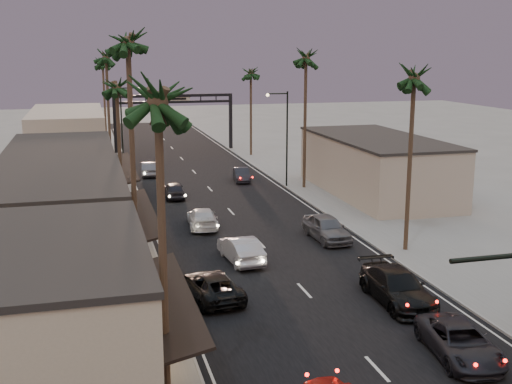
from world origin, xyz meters
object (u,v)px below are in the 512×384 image
streetlight_left (124,121)px  palm_la (157,88)px  palm_rb (306,53)px  oncoming_silver (241,249)px  streetlight_right (284,131)px  palm_ra (415,71)px  palm_lc (116,81)px  palm_ld (106,53)px  curbside_near (460,342)px  palm_far (102,60)px  oncoming_pickup (212,286)px  curbside_black (397,287)px  arch (174,108)px  palm_lb (127,35)px  palm_rc (251,69)px

streetlight_left → palm_la: bearing=-92.0°
palm_rb → oncoming_silver: bearing=-119.1°
streetlight_right → palm_ra: bearing=-85.4°
palm_lc → palm_ld: 19.10m
oncoming_silver → curbside_near: oncoming_silver is taller
palm_far → curbside_near: palm_far is taller
palm_ra → oncoming_silver: palm_ra is taller
palm_lc → palm_ld: bearing=90.0°
streetlight_right → palm_rb: bearing=-30.8°
palm_la → palm_ra: 22.82m
palm_lc → curbside_near: palm_lc is taller
streetlight_right → palm_lc: (-15.52, -9.00, 5.14)m
oncoming_pickup → curbside_black: (9.02, -2.94, 0.15)m
palm_la → arch: bearing=82.0°
arch → palm_lb: 49.39m
palm_lc → palm_rc: same height
curbside_near → curbside_black: 6.16m
oncoming_pickup → oncoming_silver: size_ratio=1.05×
arch → palm_lc: (-8.60, -34.00, 4.94)m
arch → curbside_near: 60.24m
streetlight_right → oncoming_silver: bearing=-114.0°
palm_rb → oncoming_silver: palm_rb is taller
arch → palm_ld: size_ratio=1.07×
arch → palm_far: (-8.30, 8.00, 5.91)m
palm_far → oncoming_silver: palm_far is taller
oncoming_silver → curbside_black: bearing=121.1°
arch → palm_ra: 47.17m
palm_ld → palm_rb: 20.42m
arch → palm_far: 12.96m
streetlight_right → palm_lc: bearing=-149.9°
palm_far → palm_ld: bearing=-90.7°
oncoming_silver → curbside_near: bearing=107.0°
palm_lb → palm_ra: bearing=6.6°
streetlight_left → curbside_near: bearing=-77.4°
streetlight_left → oncoming_pickup: streetlight_left is taller
palm_ra → palm_lc: bearing=145.1°
streetlight_left → curbside_black: 43.42m
palm_rb → palm_far: palm_rb is taller
palm_rc → streetlight_left: bearing=-158.9°
palm_ra → palm_far: 56.58m
palm_lb → palm_ra: palm_lb is taller
oncoming_pickup → palm_ld: bearing=-91.1°
oncoming_pickup → oncoming_silver: 6.19m
palm_ld → palm_lb: bearing=-90.0°
palm_ld → oncoming_pickup: size_ratio=2.83×
palm_lb → oncoming_pickup: size_ratio=3.03×
streetlight_right → oncoming_pickup: size_ratio=1.80×
palm_lb → palm_rc: 45.48m
palm_rc → curbside_black: (-4.57, -47.78, -9.62)m
streetlight_left → palm_lc: (-1.68, -22.00, 5.14)m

